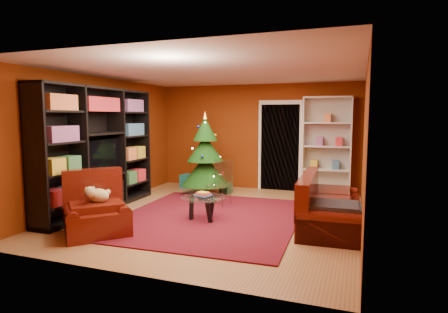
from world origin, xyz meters
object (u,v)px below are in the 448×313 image
(white_bookshelf, at_px, (327,146))
(acrylic_chair, at_px, (219,186))
(media_unit, at_px, (98,150))
(sofa, at_px, (331,201))
(gift_box_red, at_px, (211,182))
(rug, at_px, (209,217))
(coffee_table, at_px, (204,208))
(gift_box_green, at_px, (226,188))
(dog, at_px, (99,196))
(christmas_tree, at_px, (205,155))
(gift_box_teal, at_px, (188,181))
(armchair, at_px, (96,209))

(white_bookshelf, relative_size, acrylic_chair, 2.77)
(media_unit, distance_m, sofa, 4.37)
(media_unit, relative_size, gift_box_red, 12.88)
(rug, xyz_separation_m, media_unit, (-2.21, -0.19, 1.17))
(white_bookshelf, relative_size, coffee_table, 2.85)
(media_unit, xyz_separation_m, coffee_table, (2.19, 0.01, -0.97))
(white_bookshelf, bearing_deg, sofa, -85.49)
(gift_box_green, distance_m, dog, 3.66)
(rug, xyz_separation_m, christmas_tree, (-0.83, 1.79, 0.93))
(dog, bearing_deg, gift_box_green, 30.45)
(gift_box_red, bearing_deg, white_bookshelf, -0.40)
(rug, height_order, gift_box_red, gift_box_red)
(dog, bearing_deg, rug, 0.36)
(gift_box_teal, xyz_separation_m, sofa, (3.70, -2.34, 0.27))
(media_unit, xyz_separation_m, gift_box_teal, (0.60, 2.70, -1.01))
(rug, relative_size, coffee_table, 4.46)
(christmas_tree, height_order, gift_box_teal, christmas_tree)
(sofa, height_order, acrylic_chair, sofa)
(gift_box_teal, height_order, armchair, armchair)
(sofa, bearing_deg, media_unit, 92.55)
(christmas_tree, bearing_deg, rug, -65.14)
(media_unit, bearing_deg, coffee_table, -0.59)
(gift_box_red, bearing_deg, acrylic_chair, -63.84)
(acrylic_chair, bearing_deg, rug, -71.72)
(armchair, bearing_deg, christmas_tree, 35.62)
(christmas_tree, distance_m, gift_box_red, 1.32)
(sofa, bearing_deg, dog, 112.22)
(rug, bearing_deg, white_bookshelf, 57.39)
(gift_box_red, height_order, armchair, armchair)
(white_bookshelf, distance_m, armchair, 5.27)
(christmas_tree, bearing_deg, gift_box_green, 45.20)
(sofa, height_order, coffee_table, sofa)
(christmas_tree, relative_size, gift_box_teal, 5.83)
(christmas_tree, height_order, acrylic_chair, christmas_tree)
(gift_box_red, relative_size, acrylic_chair, 0.28)
(gift_box_green, bearing_deg, gift_box_teal, 163.37)
(gift_box_teal, bearing_deg, gift_box_red, 28.62)
(gift_box_green, distance_m, coffee_table, 2.39)
(christmas_tree, height_order, white_bookshelf, white_bookshelf)
(rug, bearing_deg, acrylic_chair, 99.91)
(rug, xyz_separation_m, sofa, (2.08, 0.17, 0.43))
(white_bookshelf, bearing_deg, media_unit, -145.47)
(gift_box_teal, bearing_deg, dog, -85.27)
(christmas_tree, xyz_separation_m, armchair, (-0.46, -3.23, -0.54))
(coffee_table, bearing_deg, armchair, -135.17)
(gift_box_teal, xyz_separation_m, acrylic_chair, (1.46, -1.61, 0.25))
(media_unit, xyz_separation_m, gift_box_green, (1.76, 2.36, -1.06))
(gift_box_green, relative_size, coffee_table, 0.29)
(white_bookshelf, xyz_separation_m, dog, (-3.07, -4.15, -0.54))
(gift_box_red, bearing_deg, media_unit, -110.60)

